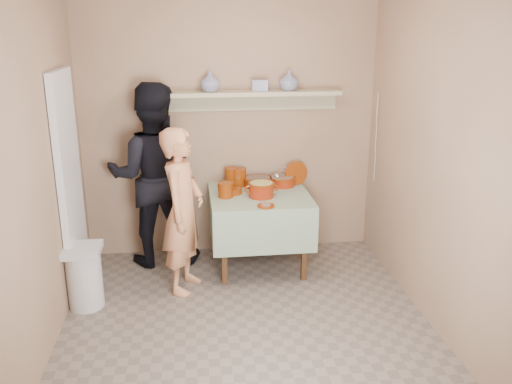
{
  "coord_description": "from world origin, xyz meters",
  "views": [
    {
      "loc": [
        -0.41,
        -3.73,
        2.38
      ],
      "look_at": [
        0.15,
        0.75,
        0.95
      ],
      "focal_mm": 38.0,
      "sensor_mm": 36.0,
      "label": 1
    }
  ],
  "objects": [
    {
      "name": "front_plate",
      "position": [
        0.26,
        0.88,
        0.77
      ],
      "size": [
        0.16,
        0.16,
        0.03
      ],
      "color": "#6B2100",
      "rests_on": "serving_table"
    },
    {
      "name": "person_helper",
      "position": [
        -0.79,
        1.52,
        0.92
      ],
      "size": [
        0.89,
        0.7,
        1.83
      ],
      "primitive_type": "imported",
      "rotation": [
        0.0,
        0.0,
        -3.14
      ],
      "color": "black",
      "rests_on": "ground"
    },
    {
      "name": "empty_bowl",
      "position": [
        -0.01,
        1.32,
        0.79
      ],
      "size": [
        0.18,
        0.18,
        0.05
      ],
      "primitive_type": "cylinder",
      "color": "#6B2100",
      "rests_on": "serving_table"
    },
    {
      "name": "cazuela_meat_b",
      "position": [
        0.52,
        1.52,
        0.82
      ],
      "size": [
        0.28,
        0.28,
        0.1
      ],
      "color": "maroon",
      "rests_on": "serving_table"
    },
    {
      "name": "trash_bin",
      "position": [
        -1.35,
        0.63,
        0.28
      ],
      "size": [
        0.32,
        0.32,
        0.56
      ],
      "color": "silver",
      "rests_on": "ground"
    },
    {
      "name": "room_shell",
      "position": [
        0.0,
        0.0,
        1.61
      ],
      "size": [
        3.04,
        3.54,
        2.62
      ],
      "color": "#A07E62",
      "rests_on": "ground"
    },
    {
      "name": "cazuela_rice",
      "position": [
        0.26,
        1.18,
        0.85
      ],
      "size": [
        0.33,
        0.25,
        0.14
      ],
      "color": "maroon",
      "rests_on": "serving_table"
    },
    {
      "name": "ladle",
      "position": [
        0.46,
        1.51,
        0.87
      ],
      "size": [
        0.08,
        0.26,
        0.19
      ],
      "color": "silver",
      "rests_on": "cazuela_meat_b"
    },
    {
      "name": "propped_lid",
      "position": [
        0.67,
        1.55,
        0.88
      ],
      "size": [
        0.25,
        0.12,
        0.24
      ],
      "primitive_type": "cylinder",
      "rotation": [
        1.39,
        0.0,
        0.25
      ],
      "color": "#6B2100",
      "rests_on": "serving_table"
    },
    {
      "name": "vase_right",
      "position": [
        0.58,
        1.61,
        1.82
      ],
      "size": [
        0.25,
        0.25,
        0.2
      ],
      "primitive_type": "imported",
      "rotation": [
        0.0,
        0.0,
        -0.41
      ],
      "color": "navy",
      "rests_on": "wall_shelf"
    },
    {
      "name": "person_cook",
      "position": [
        -0.49,
        0.87,
        0.76
      ],
      "size": [
        0.52,
        0.64,
        1.51
      ],
      "primitive_type": "imported",
      "rotation": [
        0.0,
        0.0,
        1.24
      ],
      "color": "tan",
      "rests_on": "ground"
    },
    {
      "name": "ceramic_box",
      "position": [
        0.3,
        1.62,
        1.77
      ],
      "size": [
        0.17,
        0.14,
        0.11
      ],
      "primitive_type": "cube",
      "rotation": [
        0.0,
        0.0,
        -0.2
      ],
      "color": "navy",
      "rests_on": "wall_shelf"
    },
    {
      "name": "vase_left",
      "position": [
        -0.19,
        1.61,
        1.82
      ],
      "size": [
        0.26,
        0.26,
        0.2
      ],
      "primitive_type": "imported",
      "rotation": [
        0.0,
        0.0,
        0.5
      ],
      "color": "navy",
      "rests_on": "wall_shelf"
    },
    {
      "name": "bowl_stack",
      "position": [
        -0.09,
        1.21,
        0.83
      ],
      "size": [
        0.15,
        0.15,
        0.15
      ],
      "primitive_type": "cylinder",
      "color": "#6B2100",
      "rests_on": "serving_table"
    },
    {
      "name": "ground",
      "position": [
        0.0,
        0.0,
        0.0
      ],
      "size": [
        3.5,
        3.5,
        0.0
      ],
      "primitive_type": "plane",
      "color": "#73665B",
      "rests_on": "ground"
    },
    {
      "name": "wall_shelf",
      "position": [
        0.2,
        1.65,
        1.67
      ],
      "size": [
        1.8,
        0.25,
        0.21
      ],
      "color": "tan",
      "rests_on": "room_shell"
    },
    {
      "name": "plate_stack_b",
      "position": [
        0.07,
        1.57,
        0.85
      ],
      "size": [
        0.15,
        0.15,
        0.18
      ],
      "primitive_type": "cylinder",
      "color": "#6B2100",
      "rests_on": "serving_table"
    },
    {
      "name": "plate_stack_a",
      "position": [
        -0.0,
        1.59,
        0.86
      ],
      "size": [
        0.14,
        0.14,
        0.19
      ],
      "primitive_type": "cylinder",
      "color": "#6B2100",
      "rests_on": "serving_table"
    },
    {
      "name": "electrical_cord",
      "position": [
        1.47,
        1.48,
        1.25
      ],
      "size": [
        0.01,
        0.05,
        0.9
      ],
      "color": "silver",
      "rests_on": "wall_shelf"
    },
    {
      "name": "tile_panel",
      "position": [
        -1.46,
        0.95,
        1.0
      ],
      "size": [
        0.06,
        0.7,
        2.0
      ],
      "primitive_type": "cube",
      "color": "silver",
      "rests_on": "ground"
    },
    {
      "name": "cazuela_meat_a",
      "position": [
        0.27,
        1.52,
        0.82
      ],
      "size": [
        0.3,
        0.3,
        0.1
      ],
      "color": "maroon",
      "rests_on": "serving_table"
    },
    {
      "name": "serving_table",
      "position": [
        0.25,
        1.28,
        0.64
      ],
      "size": [
        0.97,
        0.97,
        0.76
      ],
      "color": "#4C2D16",
      "rests_on": "ground"
    }
  ]
}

